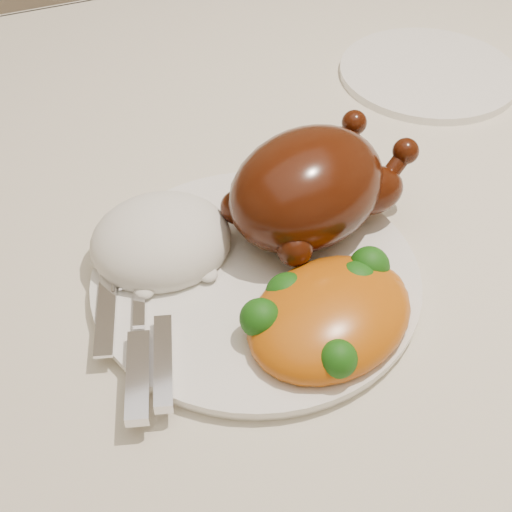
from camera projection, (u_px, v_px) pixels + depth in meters
name	position (u px, v px, depth m)	size (l,w,h in m)	color
dining_table	(352.00, 277.00, 0.73)	(1.60, 0.90, 0.76)	brown
tablecloth	(359.00, 224.00, 0.68)	(1.73, 1.03, 0.18)	beige
dinner_plate	(256.00, 278.00, 0.58)	(0.26, 0.26, 0.01)	white
side_plate	(428.00, 73.00, 0.81)	(0.20, 0.20, 0.01)	white
roast_chicken	(311.00, 186.00, 0.59)	(0.19, 0.15, 0.09)	#3F1506
rice_mound	(161.00, 241.00, 0.59)	(0.12, 0.11, 0.06)	white
mac_and_cheese	(332.00, 311.00, 0.53)	(0.17, 0.15, 0.05)	#C4680C
cutlery	(139.00, 343.00, 0.52)	(0.06, 0.18, 0.01)	silver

